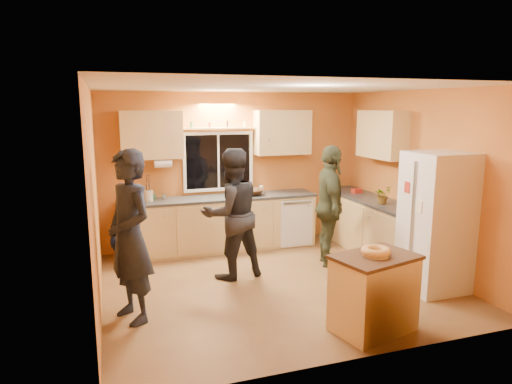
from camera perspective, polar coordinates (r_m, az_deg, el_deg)
name	(u,v)px	position (r m, az deg, el deg)	size (l,w,h in m)	color
ground	(276,283)	(6.31, 2.54, -11.34)	(4.50, 4.50, 0.00)	brown
room_shell	(275,161)	(6.33, 2.34, 3.88)	(4.54, 4.04, 2.61)	orange
back_counter	(241,222)	(7.71, -1.86, -3.71)	(4.23, 0.62, 0.90)	tan
right_counter	(381,230)	(7.46, 15.33, -4.58)	(0.62, 1.84, 0.90)	tan
refrigerator	(436,222)	(6.31, 21.61, -3.51)	(0.72, 0.70, 1.80)	silver
island	(374,293)	(5.09, 14.50, -12.08)	(0.98, 0.78, 0.83)	tan
bundt_pastry	(376,251)	(4.94, 14.75, -7.19)	(0.31, 0.31, 0.09)	tan
person_left	(130,237)	(5.19, -15.50, -5.42)	(0.70, 0.46, 1.92)	black
person_center	(232,214)	(6.29, -3.07, -2.75)	(0.88, 0.69, 1.81)	black
person_right	(330,206)	(6.86, 9.24, -1.75)	(1.06, 0.44, 1.81)	#333A25
mixing_bowl	(251,192)	(7.64, -0.59, -0.01)	(0.40, 0.40, 0.10)	#321A10
utensil_crock	(149,196)	(7.34, -13.29, -0.46)	(0.14, 0.14, 0.17)	beige
potted_plant	(383,195)	(7.20, 15.55, -0.35)	(0.25, 0.22, 0.28)	gray
red_box	(357,191)	(8.02, 12.48, 0.15)	(0.16, 0.12, 0.07)	#B0271B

